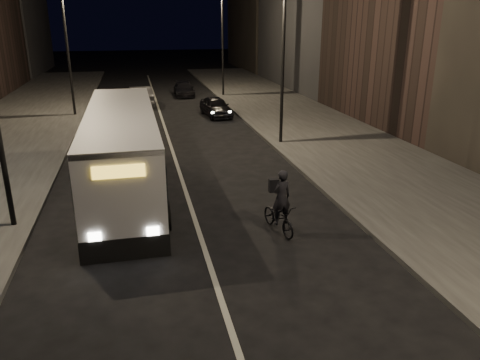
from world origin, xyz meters
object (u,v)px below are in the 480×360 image
streetlight_left_far (70,33)px  car_near (216,107)px  city_bus (123,148)px  cyclist_on_bicycle (279,212)px  car_far (184,89)px  streetlight_right_far (219,30)px  car_mid (140,96)px  streetlight_right_mid (278,37)px

streetlight_left_far → car_near: streetlight_left_far is taller
streetlight_left_far → city_bus: streetlight_left_far is taller
cyclist_on_bicycle → car_far: bearing=77.7°
streetlight_right_far → city_bus: 22.77m
car_far → city_bus: bearing=-100.6°
streetlight_right_far → car_mid: 8.52m
cyclist_on_bicycle → car_far: size_ratio=0.53×
streetlight_right_far → streetlight_right_mid: bearing=-90.0°
streetlight_right_mid → city_bus: (-7.54, -5.17, -3.69)m
car_near → car_mid: size_ratio=0.85×
car_mid → car_far: 5.49m
streetlight_left_far → city_bus: bearing=-78.4°
streetlight_left_far → car_near: 10.28m
streetlight_left_far → city_bus: (3.12, -15.17, -3.69)m
car_near → car_mid: bearing=126.8°
streetlight_right_mid → cyclist_on_bicycle: (-2.92, -10.04, -4.68)m
streetlight_right_mid → car_far: streetlight_right_mid is taller
car_far → car_near: bearing=-81.7°
streetlight_left_far → cyclist_on_bicycle: streetlight_left_far is taller
streetlight_right_far → car_mid: bearing=-156.3°
streetlight_left_far → car_mid: size_ratio=1.83×
car_mid → streetlight_left_far: bearing=32.3°
streetlight_left_far → car_far: size_ratio=2.08×
car_mid → car_far: car_mid is taller
city_bus → car_mid: 18.35m
cyclist_on_bicycle → car_far: 27.25m
cyclist_on_bicycle → car_near: bearing=74.0°
streetlight_right_far → city_bus: streetlight_right_far is taller
streetlight_right_far → cyclist_on_bicycle: (-2.92, -26.04, -4.68)m
car_near → streetlight_left_far: bearing=161.1°
streetlight_left_far → car_mid: bearing=37.2°
streetlight_right_far → cyclist_on_bicycle: bearing=-96.4°
car_near → streetlight_right_far: bearing=70.9°
cyclist_on_bicycle → car_near: size_ratio=0.54×
streetlight_right_mid → car_near: size_ratio=2.15×
streetlight_right_far → car_near: streetlight_right_far is taller
car_near → car_mid: 6.98m
cyclist_on_bicycle → car_mid: bearing=86.7°
car_mid → car_far: bearing=-136.9°
streetlight_right_mid → streetlight_left_far: same height
streetlight_right_far → car_far: streetlight_right_far is taller
cyclist_on_bicycle → streetlight_left_far: bearing=98.9°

